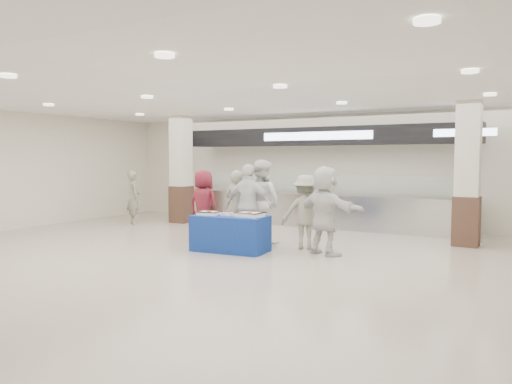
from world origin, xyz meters
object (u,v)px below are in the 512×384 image
Objects in this scene: display_table at (230,233)px; cupcake_tray at (231,214)px; chef_short at (249,206)px; soldier_bg at (134,197)px; civilian_white at (325,210)px; civilian_maroon at (204,204)px; chef_tall at (262,202)px; soldier_b at (305,212)px; sheet_cake_left at (209,213)px; soldier_a at (237,207)px; sheet_cake_right at (250,214)px.

display_table is 3.62× the size of cupcake_tray.
chef_short is 1.16× the size of soldier_bg.
chef_short reaches higher than civilian_white.
chef_short is at bearing 165.51° from civilian_maroon.
cupcake_tray is at bearing 98.64° from chef_tall.
cupcake_tray is (0.02, -0.00, 0.40)m from display_table.
chef_tall reaches higher than soldier_b.
sheet_cake_left is 2.44m from civilian_white.
soldier_a is 1.06× the size of soldier_bg.
sheet_cake_left is 0.29× the size of civilian_maroon.
civilian_white reaches higher than civilian_maroon.
sheet_cake_right is 2.13m from civilian_maroon.
sheet_cake_right is at bearing 3.20° from display_table.
soldier_b is at bearing 50.11° from sheet_cake_right.
display_table is 5.27m from soldier_bg.
sheet_cake_right is 1.27m from soldier_b.
cupcake_tray is at bearing 115.19° from soldier_a.
sheet_cake_right is 0.30× the size of chef_short.
cupcake_tray is at bearing 40.86° from civilian_white.
civilian_maroon is (-1.47, 1.06, 0.05)m from cupcake_tray.
cupcake_tray is 0.24× the size of chef_short.
chef_short is 5.10m from soldier_bg.
chef_tall reaches higher than soldier_bg.
soldier_bg is at bearing -15.49° from soldier_a.
soldier_a is at bearing -18.54° from soldier_b.
soldier_a is 2.29m from civilian_white.
sheet_cake_right is (0.43, 0.06, 0.43)m from display_table.
soldier_b is at bearing -176.06° from soldier_a.
cupcake_tray is 0.22× the size of chef_tall.
civilian_maroon reaches higher than soldier_b.
chef_short is at bearing 85.64° from cupcake_tray.
civilian_white is (2.27, -0.29, 0.06)m from soldier_a.
sheet_cake_left is 1.36m from chef_tall.
display_table is 0.93× the size of soldier_a.
sheet_cake_left is 0.29× the size of soldier_a.
sheet_cake_left is at bearing -172.20° from soldier_bg.
soldier_a is 4.55m from soldier_bg.
sheet_cake_left is 1.03m from soldier_a.
display_table is 0.97× the size of soldier_b.
chef_tall is 5.03m from soldier_bg.
chef_short is 1.79m from civilian_white.
sheet_cake_right is 0.33× the size of soldier_a.
chef_tall reaches higher than cupcake_tray.
cupcake_tray is at bearing -168.85° from soldier_bg.
civilian_maroon is 1.05× the size of soldier_b.
sheet_cake_right is 1.10m from chef_tall.
chef_tall is 1.06× the size of civilian_white.
civilian_maroon is at bearing -6.45° from soldier_a.
display_table is at bearing 144.72° from civilian_maroon.
chef_tall is 0.48m from chef_short.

